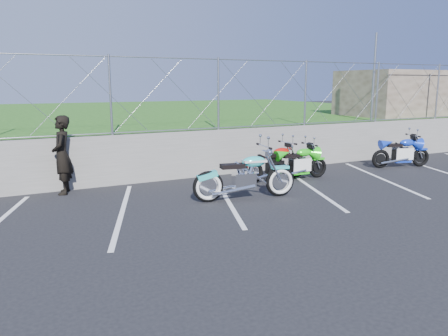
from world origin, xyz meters
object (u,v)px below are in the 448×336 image
naked_orange (276,165)px  person_standing (62,155)px  cruiser_turquoise (246,178)px  sportbike_green (299,165)px  sportbike_blue (402,154)px

naked_orange → person_standing: bearing=163.0°
cruiser_turquoise → person_standing: (-3.65, 2.36, 0.45)m
person_standing → sportbike_green: bearing=90.3°
sportbike_blue → person_standing: size_ratio=1.02×
cruiser_turquoise → sportbike_green: (2.29, 1.15, -0.07)m
naked_orange → person_standing: 5.43m
sportbike_green → person_standing: bearing=170.1°
sportbike_green → person_standing: 6.09m
naked_orange → cruiser_turquoise: bearing=-147.5°
naked_orange → sportbike_blue: bearing=-7.0°
sportbike_blue → person_standing: 9.97m
naked_orange → sportbike_blue: size_ratio=1.08×
sportbike_blue → person_standing: bearing=-171.2°
naked_orange → sportbike_green: bearing=-18.7°
cruiser_turquoise → sportbike_green: size_ratio=1.30×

